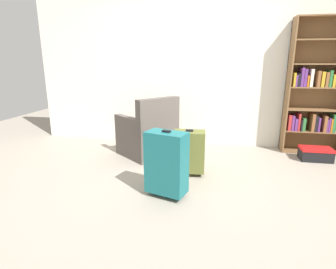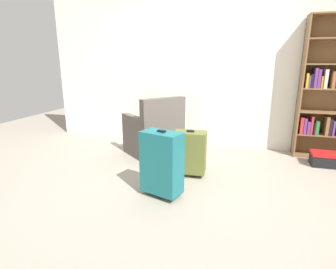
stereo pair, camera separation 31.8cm
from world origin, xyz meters
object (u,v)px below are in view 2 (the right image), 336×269
(bookshelf, at_px, (332,94))
(mug, at_px, (186,154))
(storage_box, at_px, (328,159))
(suitcase_teal, at_px, (162,163))
(suitcase_olive, at_px, (190,152))
(armchair, at_px, (154,134))

(bookshelf, bearing_deg, mug, -162.34)
(storage_box, bearing_deg, mug, -173.68)
(mug, bearing_deg, bookshelf, 17.66)
(bookshelf, xyz_separation_m, suitcase_teal, (-1.97, -1.87, -0.57))
(mug, distance_m, suitcase_olive, 0.69)
(suitcase_teal, relative_size, suitcase_olive, 1.24)
(bookshelf, xyz_separation_m, suitcase_olive, (-1.80, -1.25, -0.63))
(mug, distance_m, storage_box, 1.96)
(bookshelf, distance_m, suitcase_teal, 2.77)
(suitcase_teal, bearing_deg, mug, 90.70)
(mug, distance_m, suitcase_teal, 1.28)
(bookshelf, relative_size, storage_box, 4.65)
(bookshelf, xyz_separation_m, storage_box, (-0.03, -0.42, -0.84))
(mug, height_order, suitcase_olive, suitcase_olive)
(bookshelf, relative_size, suitcase_teal, 2.80)
(suitcase_olive, bearing_deg, bookshelf, 34.77)
(bookshelf, bearing_deg, suitcase_olive, -145.23)
(bookshelf, height_order, suitcase_olive, bookshelf)
(mug, xyz_separation_m, suitcase_olive, (0.19, -0.62, 0.26))
(armchair, height_order, suitcase_teal, armchair)
(storage_box, xyz_separation_m, suitcase_olive, (-1.76, -0.83, 0.21))
(suitcase_teal, height_order, suitcase_olive, suitcase_teal)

